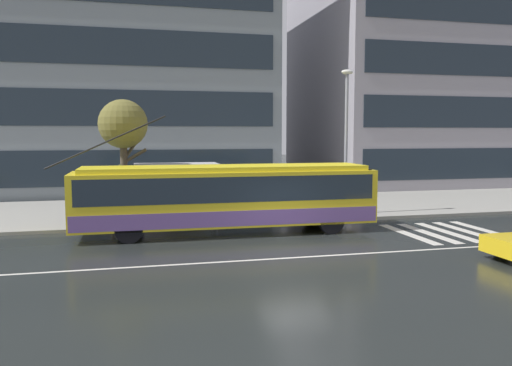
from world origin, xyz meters
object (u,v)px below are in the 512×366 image
(trolleybus, at_px, (227,196))
(pedestrian_at_shelter, at_px, (142,184))
(street_tree_bare, at_px, (123,126))
(pedestrian_approaching_curb, at_px, (112,189))
(street_lamp, at_px, (346,130))
(bus_shelter, at_px, (176,176))

(trolleybus, distance_m, pedestrian_at_shelter, 5.07)
(pedestrian_at_shelter, bearing_deg, trolleybus, -48.74)
(pedestrian_at_shelter, distance_m, street_tree_bare, 2.85)
(trolleybus, height_order, street_tree_bare, street_tree_bare)
(pedestrian_approaching_curb, bearing_deg, pedestrian_at_shelter, 41.58)
(street_lamp, height_order, street_tree_bare, street_lamp)
(bus_shelter, distance_m, pedestrian_at_shelter, 1.65)
(trolleybus, xyz_separation_m, pedestrian_approaching_curb, (-4.63, 2.66, 0.15))
(pedestrian_at_shelter, relative_size, pedestrian_approaching_curb, 1.00)
(pedestrian_approaching_curb, height_order, street_tree_bare, street_tree_bare)
(bus_shelter, xyz_separation_m, street_lamp, (8.17, -1.17, 2.21))
(trolleybus, bearing_deg, street_tree_bare, 141.57)
(pedestrian_at_shelter, relative_size, street_tree_bare, 0.36)
(trolleybus, distance_m, pedestrian_approaching_curb, 5.34)
(pedestrian_approaching_curb, bearing_deg, bus_shelter, 24.01)
(pedestrian_approaching_curb, relative_size, street_lamp, 0.28)
(pedestrian_approaching_curb, xyz_separation_m, street_lamp, (11.08, 0.12, 2.59))
(street_tree_bare, bearing_deg, pedestrian_at_shelter, 35.04)
(trolleybus, height_order, pedestrian_at_shelter, trolleybus)
(bus_shelter, bearing_deg, pedestrian_at_shelter, -174.81)
(bus_shelter, bearing_deg, pedestrian_approaching_curb, -155.99)
(trolleybus, bearing_deg, pedestrian_approaching_curb, 150.15)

